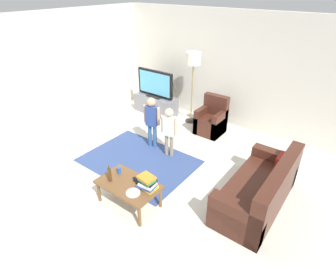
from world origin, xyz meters
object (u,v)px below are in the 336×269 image
Objects in this scene: tv_stand at (156,105)px; coffee_table at (128,186)px; soda_can at (119,170)px; floor_lamp at (193,62)px; bottle at (110,174)px; book_stack at (147,183)px; child_center at (169,128)px; armchair at (212,121)px; plate at (133,193)px; couch at (262,192)px; tv_remote at (136,180)px; tv at (155,84)px; child_near_tv at (152,118)px.

tv_stand is 3.56m from coffee_table.
soda_can is at bearing -61.34° from tv_stand.
floor_lamp is at bearing 8.30° from tv_stand.
bottle reaches higher than soda_can.
bottle is at bearing -160.10° from book_stack.
floor_lamp is 1.67× the size of child_center.
soda_can is (-0.16, -2.87, 0.18)m from armchair.
coffee_table is at bearing -163.09° from book_stack.
soda_can is (1.59, -2.91, 0.24)m from tv_stand.
coffee_table is 0.26m from plate.
couch reaches higher than tv_remote.
floor_lamp is 10.47× the size of tv_remote.
book_stack is 0.26m from plate.
tv_stand is 0.60m from tv.
soda_can is 0.57m from plate.
tv_remote is 0.77× the size of plate.
floor_lamp is at bearing 107.22° from child_center.
tv_stand is 0.67× the size of floor_lamp.
coffee_table is at bearing -18.43° from soda_can.
coffee_table is (1.89, -3.01, 0.13)m from tv_stand.
tv_remote is at bearing -74.39° from child_center.
tv_remote is at bearing 125.35° from plate.
couch reaches higher than plate.
armchair reaches higher than soda_can.
tv_remote is (0.19, -2.85, 0.13)m from armchair.
tv reaches higher than tv_stand.
child_near_tv is 6.76× the size of tv_remote.
book_stack is 2.44× the size of soda_can.
coffee_table is (0.85, -3.16, -1.17)m from floor_lamp.
plate reaches higher than tv_remote.
armchair is (1.75, -0.04, 0.05)m from tv_stand.
floor_lamp is 1.78× the size of coffee_table.
tv is 1.73m from child_near_tv.
soda_can is (-0.02, 0.22, -0.06)m from bottle.
floor_lamp is (-0.71, 0.19, 1.25)m from armchair.
child_near_tv is 1.85m from coffee_table.
child_center is at bearing 132.69° from tv_remote.
bottle is at bearing -80.16° from floor_lamp.
tv_stand is at bearing 150.97° from tv_remote.
bottle is (1.61, -3.13, 0.30)m from tv_stand.
floor_lamp is 6.01× the size of bottle.
floor_lamp is at bearing 99.84° from bottle.
armchair is at bearing 87.44° from bottle.
coffee_table is 0.37m from book_stack.
book_stack is 0.64m from bottle.
floor_lamp is at bearing 89.86° from child_near_tv.
child_center reaches higher than tv_stand.
couch is at bearing 42.19° from plate.
tv is (-0.00, -0.02, 0.60)m from tv_stand.
tv_remote reaches higher than coffee_table.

